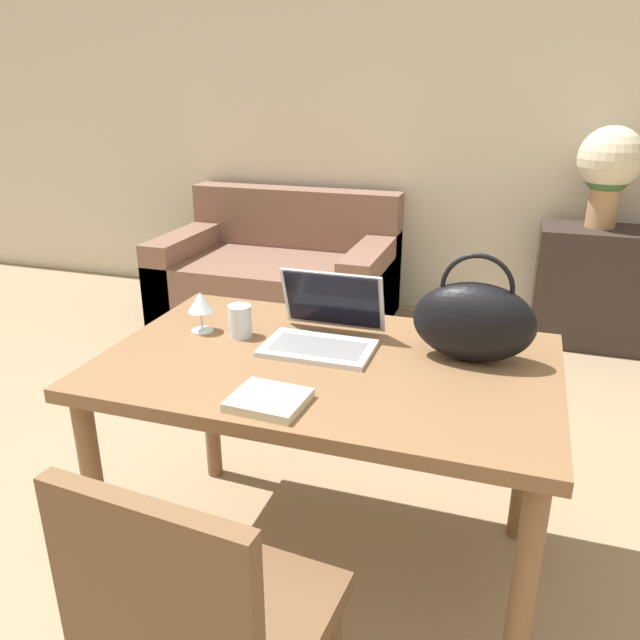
# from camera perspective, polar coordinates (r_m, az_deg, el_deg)

# --- Properties ---
(wall_back) EXTENTS (10.00, 0.06, 2.70)m
(wall_back) POSITION_cam_1_polar(r_m,az_deg,el_deg) (4.27, 11.64, 18.48)
(wall_back) COLOR beige
(wall_back) RESTS_ON ground_plane
(dining_table) EXTENTS (1.31, 0.83, 0.75)m
(dining_table) POSITION_cam_1_polar(r_m,az_deg,el_deg) (1.86, 0.67, -6.22)
(dining_table) COLOR brown
(dining_table) RESTS_ON ground_plane
(chair) EXTENTS (0.48, 0.48, 0.88)m
(chair) POSITION_cam_1_polar(r_m,az_deg,el_deg) (1.41, -10.93, -25.73)
(chair) COLOR brown
(chair) RESTS_ON ground_plane
(couch) EXTENTS (1.48, 0.94, 0.82)m
(couch) POSITION_cam_1_polar(r_m,az_deg,el_deg) (4.20, -3.72, 3.95)
(couch) COLOR #7F5B4C
(couch) RESTS_ON ground_plane
(sideboard) EXTENTS (1.06, 0.40, 0.71)m
(sideboard) POSITION_cam_1_polar(r_m,az_deg,el_deg) (4.11, 26.37, 2.48)
(sideboard) COLOR #332823
(sideboard) RESTS_ON ground_plane
(laptop) EXTENTS (0.33, 0.29, 0.21)m
(laptop) POSITION_cam_1_polar(r_m,az_deg,el_deg) (1.91, 0.47, -0.45)
(laptop) COLOR silver
(laptop) RESTS_ON dining_table
(drinking_glass) EXTENTS (0.07, 0.07, 0.10)m
(drinking_glass) POSITION_cam_1_polar(r_m,az_deg,el_deg) (1.97, -7.33, -0.09)
(drinking_glass) COLOR silver
(drinking_glass) RESTS_ON dining_table
(wine_glass) EXTENTS (0.08, 0.08, 0.13)m
(wine_glass) POSITION_cam_1_polar(r_m,az_deg,el_deg) (2.02, -10.87, 1.47)
(wine_glass) COLOR silver
(wine_glass) RESTS_ON dining_table
(handbag) EXTENTS (0.35, 0.16, 0.32)m
(handbag) POSITION_cam_1_polar(r_m,az_deg,el_deg) (1.82, 13.89, -0.07)
(handbag) COLOR black
(handbag) RESTS_ON dining_table
(flower_vase) EXTENTS (0.36, 0.36, 0.57)m
(flower_vase) POSITION_cam_1_polar(r_m,az_deg,el_deg) (3.98, 24.93, 12.61)
(flower_vase) COLOR tan
(flower_vase) RESTS_ON sideboard
(book) EXTENTS (0.19, 0.17, 0.02)m
(book) POSITION_cam_1_polar(r_m,az_deg,el_deg) (1.57, -4.71, -7.31)
(book) COLOR beige
(book) RESTS_ON dining_table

